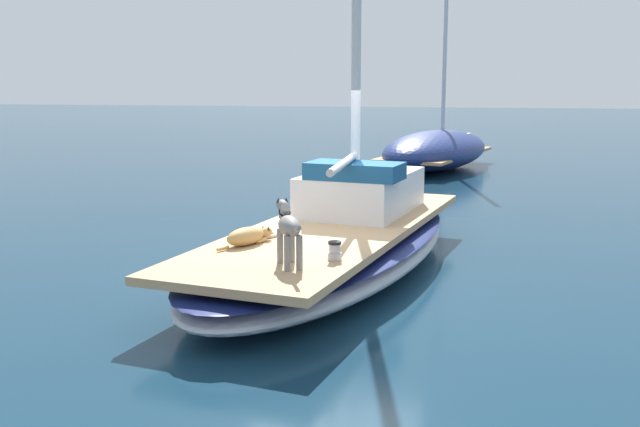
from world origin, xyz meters
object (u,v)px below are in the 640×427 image
(deck_winch, at_px, (335,251))
(moored_boat_far_astern, at_px, (436,149))
(sailboat_main, at_px, (333,248))
(coiled_rope, at_px, (265,235))
(dog_grey, at_px, (288,227))
(dog_tan, at_px, (248,236))

(deck_winch, bearing_deg, moored_boat_far_astern, 87.28)
(sailboat_main, height_order, coiled_rope, coiled_rope)
(coiled_rope, bearing_deg, deck_winch, -44.32)
(sailboat_main, bearing_deg, dog_grey, -92.77)
(dog_grey, relative_size, dog_tan, 1.00)
(dog_grey, bearing_deg, sailboat_main, 87.23)
(deck_winch, height_order, moored_boat_far_astern, moored_boat_far_astern)
(dog_tan, height_order, deck_winch, dog_tan)
(coiled_rope, height_order, moored_boat_far_astern, moored_boat_far_astern)
(sailboat_main, relative_size, deck_winch, 36.15)
(dog_grey, distance_m, coiled_rope, 1.60)
(coiled_rope, bearing_deg, dog_tan, -99.46)
(deck_winch, relative_size, coiled_rope, 0.65)
(moored_boat_far_astern, bearing_deg, dog_grey, -94.43)
(sailboat_main, xyz_separation_m, dog_grey, (-0.11, -2.27, 0.75))
(sailboat_main, distance_m, dog_tan, 1.66)
(deck_winch, bearing_deg, coiled_rope, 135.68)
(coiled_rope, bearing_deg, sailboat_main, 48.98)
(dog_tan, distance_m, deck_winch, 1.30)
(dog_grey, xyz_separation_m, coiled_rope, (-0.64, 1.41, -0.40))
(sailboat_main, xyz_separation_m, coiled_rope, (-0.75, -0.86, 0.35))
(deck_winch, xyz_separation_m, moored_boat_far_astern, (0.68, 14.22, -0.17))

